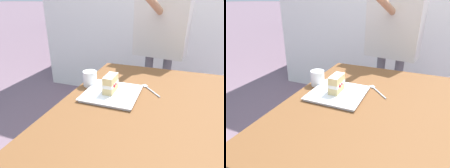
{
  "view_description": "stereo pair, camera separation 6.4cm",
  "coord_description": "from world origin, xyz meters",
  "views": [
    {
      "loc": [
        0.85,
        0.02,
        1.24
      ],
      "look_at": [
        -0.03,
        -0.29,
        0.83
      ],
      "focal_mm": 31.03,
      "sensor_mm": 36.0,
      "label": 1
    },
    {
      "loc": [
        0.83,
        0.08,
        1.24
      ],
      "look_at": [
        -0.03,
        -0.29,
        0.83
      ],
      "focal_mm": 31.03,
      "sensor_mm": 36.0,
      "label": 2
    }
  ],
  "objects": [
    {
      "name": "parked_car_near",
      "position": [
        -8.31,
        -4.13,
        0.81
      ],
      "size": [
        3.79,
        4.55,
        1.54
      ],
      "color": "navy",
      "rests_on": "ground"
    },
    {
      "name": "diner_person",
      "position": [
        -0.83,
        -0.14,
        1.04
      ],
      "size": [
        0.58,
        0.45,
        1.56
      ],
      "color": "slate",
      "rests_on": "ground"
    },
    {
      "name": "dessert_plate",
      "position": [
        -0.03,
        -0.29,
        0.77
      ],
      "size": [
        0.29,
        0.29,
        0.02
      ],
      "color": "white",
      "rests_on": "patio_table"
    },
    {
      "name": "parked_car_far",
      "position": [
        -15.57,
        -4.06,
        0.78
      ],
      "size": [
        4.5,
        3.79,
        1.45
      ],
      "color": "#B7BABF",
      "rests_on": "ground"
    },
    {
      "name": "patio_building",
      "position": [
        -3.72,
        -0.64,
        1.21
      ],
      "size": [
        4.37,
        2.39,
        2.43
      ],
      "color": "silver",
      "rests_on": "ground"
    },
    {
      "name": "coffee_cup",
      "position": [
        -0.11,
        -0.46,
        0.81
      ],
      "size": [
        0.08,
        0.08,
        0.09
      ],
      "color": "white",
      "rests_on": "patio_table"
    },
    {
      "name": "cake_slice",
      "position": [
        -0.04,
        -0.3,
        0.83
      ],
      "size": [
        0.11,
        0.07,
        0.09
      ],
      "color": "#E0C17A",
      "rests_on": "dessert_plate"
    },
    {
      "name": "patio_table",
      "position": [
        0.0,
        0.0,
        0.65
      ],
      "size": [
        1.11,
        1.04,
        0.76
      ],
      "color": "brown",
      "rests_on": "ground"
    },
    {
      "name": "dessert_fork",
      "position": [
        -0.16,
        -0.11,
        0.77
      ],
      "size": [
        0.14,
        0.12,
        0.01
      ],
      "color": "silver",
      "rests_on": "patio_table"
    }
  ]
}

